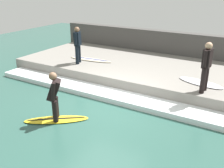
{
  "coord_description": "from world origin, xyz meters",
  "views": [
    {
      "loc": [
        -6.56,
        -4.15,
        3.88
      ],
      "look_at": [
        0.42,
        0.0,
        0.7
      ],
      "focal_mm": 42.0,
      "sensor_mm": 36.0,
      "label": 1
    }
  ],
  "objects_px": {
    "surfer_riding": "(54,94)",
    "surfboard_waiting_near": "(91,59)",
    "surfboard_waiting_far": "(201,83)",
    "surfer_waiting_far": "(206,65)",
    "surfboard_riding": "(57,120)",
    "surfer_waiting_near": "(78,43)"
  },
  "relations": [
    {
      "from": "surfer_riding",
      "to": "surfboard_waiting_near",
      "type": "distance_m",
      "value": 4.7
    },
    {
      "from": "surfboard_riding",
      "to": "surfer_riding",
      "type": "xyz_separation_m",
      "value": [
        0.0,
        -0.0,
        0.84
      ]
    },
    {
      "from": "surfboard_waiting_near",
      "to": "surfboard_waiting_far",
      "type": "height_order",
      "value": "surfboard_waiting_near"
    },
    {
      "from": "surfer_waiting_near",
      "to": "surfer_waiting_far",
      "type": "distance_m",
      "value": 5.48
    },
    {
      "from": "surfer_riding",
      "to": "surfer_waiting_far",
      "type": "height_order",
      "value": "surfer_waiting_far"
    },
    {
      "from": "surfer_riding",
      "to": "surfboard_waiting_near",
      "type": "height_order",
      "value": "surfer_riding"
    },
    {
      "from": "surfboard_riding",
      "to": "surfer_waiting_far",
      "type": "relative_size",
      "value": 1.11
    },
    {
      "from": "surfer_riding",
      "to": "surfboard_waiting_far",
      "type": "xyz_separation_m",
      "value": [
        3.89,
        -3.25,
        -0.3
      ]
    },
    {
      "from": "surfboard_riding",
      "to": "surfboard_waiting_near",
      "type": "height_order",
      "value": "surfboard_waiting_near"
    },
    {
      "from": "surfer_waiting_far",
      "to": "surfboard_waiting_far",
      "type": "relative_size",
      "value": 0.94
    },
    {
      "from": "surfboard_riding",
      "to": "surfer_waiting_near",
      "type": "height_order",
      "value": "surfer_waiting_near"
    },
    {
      "from": "surfer_waiting_near",
      "to": "surfboard_waiting_far",
      "type": "height_order",
      "value": "surfer_waiting_near"
    },
    {
      "from": "surfer_riding",
      "to": "surfer_waiting_near",
      "type": "bearing_deg",
      "value": 28.11
    },
    {
      "from": "surfer_waiting_near",
      "to": "surfboard_waiting_far",
      "type": "xyz_separation_m",
      "value": [
        0.22,
        -5.22,
        -0.86
      ]
    },
    {
      "from": "surfboard_riding",
      "to": "surfboard_waiting_near",
      "type": "distance_m",
      "value": 4.72
    },
    {
      "from": "surfer_waiting_far",
      "to": "surfboard_waiting_far",
      "type": "bearing_deg",
      "value": 18.67
    },
    {
      "from": "surfer_riding",
      "to": "surfer_waiting_near",
      "type": "height_order",
      "value": "surfer_waiting_near"
    },
    {
      "from": "surfer_waiting_near",
      "to": "surfer_waiting_far",
      "type": "xyz_separation_m",
      "value": [
        -0.49,
        -5.46,
        0.03
      ]
    },
    {
      "from": "surfboard_riding",
      "to": "surfboard_waiting_far",
      "type": "height_order",
      "value": "surfboard_waiting_far"
    },
    {
      "from": "surfboard_riding",
      "to": "surfboard_waiting_near",
      "type": "bearing_deg",
      "value": 22.27
    },
    {
      "from": "surfer_waiting_far",
      "to": "surfboard_waiting_far",
      "type": "xyz_separation_m",
      "value": [
        0.71,
        0.24,
        -0.89
      ]
    },
    {
      "from": "surfer_waiting_near",
      "to": "surfboard_waiting_far",
      "type": "relative_size",
      "value": 0.91
    }
  ]
}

